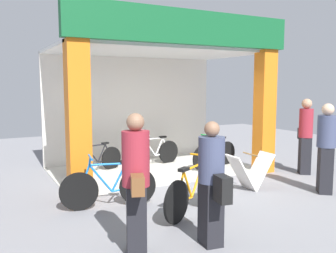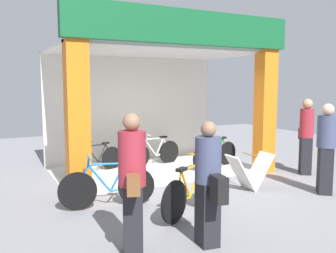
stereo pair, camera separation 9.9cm
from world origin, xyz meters
The scene contains 12 objects.
ground_plane centered at (0.00, 0.00, 0.00)m, with size 17.74×17.74×0.00m, color gray.
shop_facade centered at (0.00, 1.46, 1.92)m, with size 5.07×3.17×3.59m.
bicycle_inside_0 centered at (0.18, 1.83, 0.34)m, with size 1.55×0.43×0.86m.
bicycle_inside_1 centered at (1.45, 0.90, 0.35)m, with size 1.54×0.50×0.87m.
bicycle_inside_2 centered at (-1.37, 1.78, 0.32)m, with size 1.39×0.53×0.80m.
bicycle_parked_0 centered at (-1.92, -0.76, 0.36)m, with size 1.64×0.45×0.91m.
bicycle_parked_1 centered at (-0.81, -1.69, 0.37)m, with size 1.51×0.87×0.93m.
sandwich_board_sign centered at (0.95, -1.02, 0.36)m, with size 0.93×0.50×0.74m.
pedestrian_0 centered at (-2.18, -2.57, 0.92)m, with size 0.44×0.66×1.76m.
pedestrian_1 centered at (2.06, -1.91, 0.91)m, with size 0.50×0.50×1.75m.
pedestrian_2 centered at (2.96, -0.60, 0.92)m, with size 0.54×0.64×1.78m.
pedestrian_3 centered at (-1.22, -2.82, 0.84)m, with size 0.39×0.64×1.64m.
Camera 1 is at (-3.88, -6.63, 2.10)m, focal length 39.14 mm.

